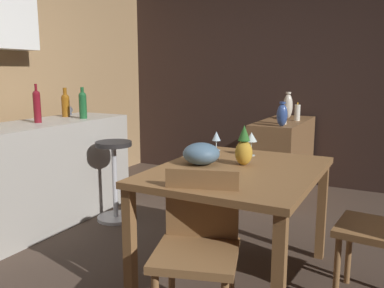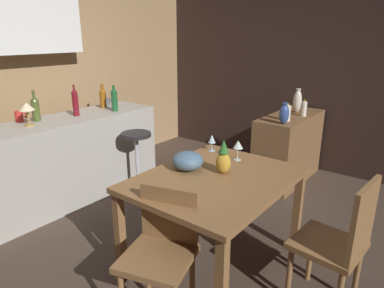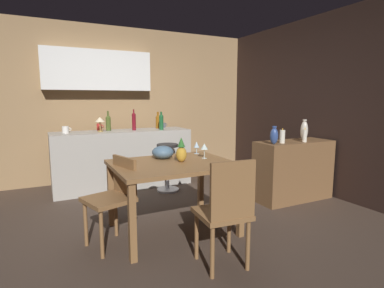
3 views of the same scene
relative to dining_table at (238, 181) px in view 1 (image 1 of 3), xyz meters
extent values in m
plane|color=#47382D|center=(-0.01, 0.43, -0.65)|extent=(9.00, 9.00, 0.00)
cube|color=#33231E|center=(2.54, 0.73, 0.65)|extent=(0.10, 4.40, 2.60)
cube|color=olive|center=(0.00, 0.00, 0.07)|extent=(1.22, 0.96, 0.04)
cube|color=olive|center=(-0.56, 0.43, -0.30)|extent=(0.06, 0.06, 0.70)
cube|color=olive|center=(0.56, 0.43, -0.30)|extent=(0.06, 0.06, 0.70)
cube|color=olive|center=(-0.56, -0.43, -0.30)|extent=(0.06, 0.06, 0.70)
cube|color=olive|center=(0.56, -0.43, -0.30)|extent=(0.06, 0.06, 0.70)
cube|color=#B2ADA3|center=(-0.06, 1.88, -0.20)|extent=(2.10, 0.60, 0.90)
cube|color=brown|center=(1.90, 0.22, -0.24)|extent=(1.10, 0.44, 0.82)
cube|color=olive|center=(-0.68, -0.05, -0.19)|extent=(0.50, 0.50, 0.04)
cube|color=olive|center=(-0.51, 0.00, 0.00)|extent=(0.14, 0.37, 0.38)
cylinder|color=olive|center=(-0.48, -0.16, -0.43)|extent=(0.04, 0.04, 0.44)
cylinder|color=olive|center=(-0.57, 0.15, -0.43)|extent=(0.04, 0.04, 0.44)
cube|color=olive|center=(0.10, -0.80, -0.20)|extent=(0.43, 0.43, 0.04)
cylinder|color=olive|center=(-0.05, -0.62, -0.44)|extent=(0.04, 0.04, 0.43)
cylinder|color=olive|center=(0.27, -0.65, -0.44)|extent=(0.04, 0.04, 0.43)
cylinder|color=#262323|center=(0.49, 1.36, 0.05)|extent=(0.32, 0.32, 0.04)
cylinder|color=silver|center=(0.49, 1.36, -0.30)|extent=(0.04, 0.04, 0.68)
cylinder|color=silver|center=(0.49, 1.36, -0.64)|extent=(0.34, 0.34, 0.03)
cylinder|color=silver|center=(0.46, 0.36, 0.09)|extent=(0.06, 0.06, 0.00)
cylinder|color=silver|center=(0.46, 0.36, 0.13)|extent=(0.01, 0.01, 0.07)
cone|color=silver|center=(0.46, 0.36, 0.20)|extent=(0.07, 0.07, 0.07)
cylinder|color=silver|center=(0.40, 0.06, 0.09)|extent=(0.06, 0.06, 0.00)
cylinder|color=silver|center=(0.40, 0.06, 0.14)|extent=(0.01, 0.01, 0.10)
cone|color=silver|center=(0.40, 0.06, 0.22)|extent=(0.08, 0.08, 0.07)
ellipsoid|color=gold|center=(0.10, 0.00, 0.17)|extent=(0.11, 0.11, 0.16)
cone|color=#2D6B28|center=(0.10, 0.00, 0.30)|extent=(0.08, 0.08, 0.10)
ellipsoid|color=slate|center=(-0.01, 0.25, 0.16)|extent=(0.24, 0.24, 0.14)
cylinder|color=maroon|center=(0.13, 1.88, 0.37)|extent=(0.06, 0.06, 0.24)
sphere|color=maroon|center=(0.13, 1.88, 0.49)|extent=(0.06, 0.06, 0.06)
cylinder|color=maroon|center=(0.13, 1.88, 0.54)|extent=(0.02, 0.02, 0.07)
cylinder|color=#1E592D|center=(0.54, 1.74, 0.35)|extent=(0.07, 0.07, 0.21)
sphere|color=#1E592D|center=(0.54, 1.74, 0.46)|extent=(0.07, 0.07, 0.07)
cylinder|color=#1E592D|center=(0.54, 1.74, 0.51)|extent=(0.03, 0.03, 0.06)
cylinder|color=#8C5114|center=(0.58, 2.00, 0.34)|extent=(0.08, 0.08, 0.18)
sphere|color=#8C5114|center=(0.58, 2.00, 0.43)|extent=(0.08, 0.08, 0.08)
cylinder|color=#8C5114|center=(0.58, 2.00, 0.49)|extent=(0.04, 0.04, 0.07)
cylinder|color=#515660|center=(0.71, 2.11, 0.29)|extent=(0.08, 0.08, 0.08)
torus|color=#515660|center=(0.77, 2.11, 0.29)|extent=(0.05, 0.01, 0.05)
cylinder|color=white|center=(1.61, 0.15, 0.25)|extent=(0.07, 0.07, 0.17)
ellipsoid|color=yellow|center=(1.61, 0.15, 0.35)|extent=(0.01, 0.01, 0.03)
cylinder|color=white|center=(1.95, 0.10, 0.25)|extent=(0.06, 0.06, 0.17)
ellipsoid|color=yellow|center=(1.95, 0.10, 0.35)|extent=(0.01, 0.01, 0.03)
ellipsoid|color=beige|center=(2.08, 0.23, 0.30)|extent=(0.10, 0.10, 0.27)
cylinder|color=beige|center=(2.08, 0.23, 0.45)|extent=(0.06, 0.06, 0.02)
ellipsoid|color=#334C8C|center=(1.45, 0.12, 0.27)|extent=(0.10, 0.10, 0.21)
cylinder|color=#334C8C|center=(1.45, 0.12, 0.39)|extent=(0.06, 0.06, 0.02)
camera|label=1|loc=(-2.31, -0.88, 0.68)|focal=37.85mm
camera|label=2|loc=(-1.90, -1.27, 1.07)|focal=31.86mm
camera|label=3|loc=(-1.21, -2.86, 0.74)|focal=28.66mm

